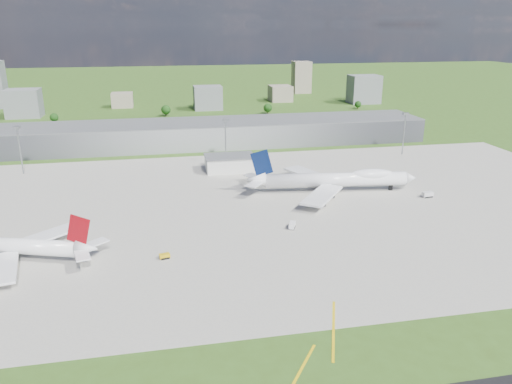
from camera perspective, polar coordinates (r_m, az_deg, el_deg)
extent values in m
plane|color=#36551A|center=(322.25, -6.07, 4.79)|extent=(1400.00, 1400.00, 0.00)
cube|color=#9B978D|center=(218.99, -0.74, -1.79)|extent=(360.00, 190.00, 0.08)
cube|color=gray|center=(335.18, -6.36, 6.63)|extent=(300.00, 42.00, 15.00)
cube|color=silver|center=(274.23, -3.03, 3.28)|extent=(26.00, 16.00, 8.00)
cylinder|color=gray|center=(293.42, -25.35, 4.23)|extent=(0.70, 0.70, 25.00)
cube|color=gray|center=(290.90, -25.70, 6.66)|extent=(3.50, 2.00, 1.20)
cylinder|color=gray|center=(286.58, -3.49, 5.69)|extent=(0.70, 0.70, 25.00)
cube|color=gray|center=(284.00, -3.54, 8.21)|extent=(3.50, 2.00, 1.20)
cylinder|color=gray|center=(319.94, 16.55, 6.32)|extent=(0.70, 0.70, 25.00)
cube|color=gray|center=(317.63, 16.76, 8.57)|extent=(3.50, 2.00, 1.20)
cylinder|color=white|center=(191.18, -26.78, -5.45)|extent=(51.11, 21.99, 5.40)
cone|color=white|center=(176.20, -18.76, -6.10)|extent=(8.56, 7.44, 5.40)
cube|color=maroon|center=(192.81, -27.15, -5.85)|extent=(41.20, 15.93, 1.17)
cube|color=white|center=(178.15, -26.91, -7.76)|extent=(12.46, 24.51, 0.81)
cube|color=white|center=(197.58, -22.84, -4.63)|extent=(22.94, 21.48, 0.81)
cube|color=maroon|center=(174.70, -19.64, -4.10)|extent=(8.62, 3.32, 10.87)
cylinder|color=#38383D|center=(182.51, -26.83, -7.72)|extent=(5.61, 4.32, 2.88)
cylinder|color=#38383D|center=(196.70, -23.82, -5.41)|extent=(5.61, 4.32, 2.88)
cube|color=black|center=(186.71, -25.91, -7.16)|extent=(1.71, 1.49, 2.25)
cube|color=black|center=(192.78, -24.63, -6.17)|extent=(1.71, 1.49, 2.25)
cylinder|color=white|center=(241.30, 9.08, 1.41)|extent=(67.98, 15.05, 6.77)
cone|color=white|center=(252.04, 17.21, 1.54)|extent=(6.25, 7.39, 6.77)
cone|color=white|center=(235.41, 0.00, 1.44)|extent=(9.50, 7.79, 6.77)
cube|color=navy|center=(242.42, 9.56, 0.95)|extent=(55.40, 9.59, 1.42)
ellipsoid|color=white|center=(245.28, 13.12, 1.93)|extent=(22.32, 9.38, 6.09)
cube|color=white|center=(255.44, 6.10, 2.05)|extent=(20.91, 31.87, 0.98)
cube|color=white|center=(224.45, 7.55, -0.36)|extent=(26.19, 30.21, 0.98)
cube|color=#08163C|center=(233.39, 0.67, 3.32)|extent=(10.86, 1.88, 13.19)
cylinder|color=#38383D|center=(250.46, 7.28, 1.17)|extent=(6.39, 4.21, 3.49)
cylinder|color=#38383D|center=(259.59, 5.45, 1.86)|extent=(6.39, 4.21, 3.49)
cylinder|color=#38383D|center=(232.20, 8.20, -0.28)|extent=(6.39, 4.21, 3.49)
cylinder|color=#38383D|center=(220.86, 7.19, -1.23)|extent=(6.39, 4.21, 3.49)
cube|color=black|center=(245.88, 7.29, 0.69)|extent=(1.89, 1.51, 2.73)
cube|color=black|center=(236.75, 7.74, -0.04)|extent=(1.89, 1.51, 2.73)
cube|color=black|center=(250.20, 15.13, 0.50)|extent=(1.89, 1.51, 2.73)
cube|color=#E1B20D|center=(175.01, -10.41, -7.18)|extent=(3.85, 2.71, 1.40)
cube|color=black|center=(175.32, -10.39, -7.39)|extent=(3.36, 2.69, 0.70)
cube|color=white|center=(197.10, 4.15, -3.78)|extent=(3.75, 5.06, 2.04)
cube|color=black|center=(197.48, 4.15, -4.06)|extent=(3.56, 4.47, 0.70)
cube|color=silver|center=(244.80, 19.03, -0.24)|extent=(5.38, 3.00, 2.28)
cube|color=black|center=(245.15, 19.00, -0.49)|extent=(4.63, 3.02, 0.70)
cube|color=slate|center=(479.88, -25.02, 9.18)|extent=(28.00, 22.00, 24.00)
cube|color=gray|center=(507.76, -15.03, 10.12)|extent=(20.00, 18.00, 14.00)
cube|color=slate|center=(478.73, -5.53, 10.67)|extent=(26.00, 20.00, 22.00)
cube|color=gray|center=(531.84, 2.79, 11.19)|extent=(22.00, 24.00, 16.00)
cube|color=slate|center=(528.18, 12.24, 11.41)|extent=(30.00, 22.00, 28.00)
cube|color=gray|center=(598.65, 5.22, 12.93)|extent=(20.00, 18.00, 36.00)
cylinder|color=#382314|center=(441.31, -22.03, 7.49)|extent=(0.70, 0.70, 3.00)
sphere|color=black|center=(440.75, -22.08, 7.92)|extent=(6.75, 6.75, 6.75)
cylinder|color=#382314|center=(448.22, -10.24, 8.73)|extent=(0.70, 0.70, 3.60)
sphere|color=black|center=(447.56, -10.27, 9.24)|extent=(8.10, 8.10, 8.10)
cylinder|color=#382314|center=(453.73, 1.35, 9.12)|extent=(0.70, 0.70, 3.40)
sphere|color=black|center=(453.12, 1.35, 9.60)|extent=(7.65, 7.65, 7.65)
cylinder|color=#382314|center=(490.22, 11.56, 9.43)|extent=(0.70, 0.70, 2.80)
sphere|color=black|center=(489.74, 11.58, 9.79)|extent=(6.30, 6.30, 6.30)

